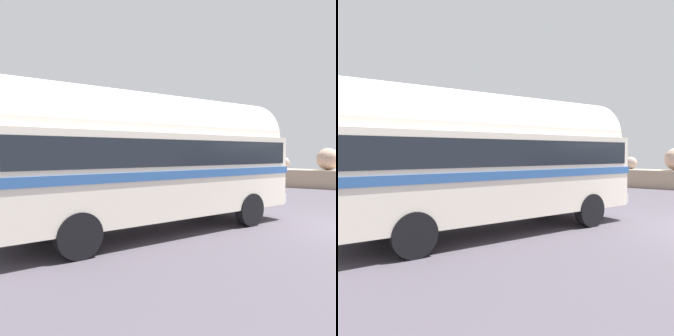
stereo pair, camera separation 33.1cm
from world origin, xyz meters
TOP-DOWN VIEW (x-y plane):
  - vintage_coach at (-5.13, -3.14)m, footprint 5.38×8.86m

SIDE VIEW (x-z plane):
  - vintage_coach at x=-5.13m, z-range 0.20..3.90m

